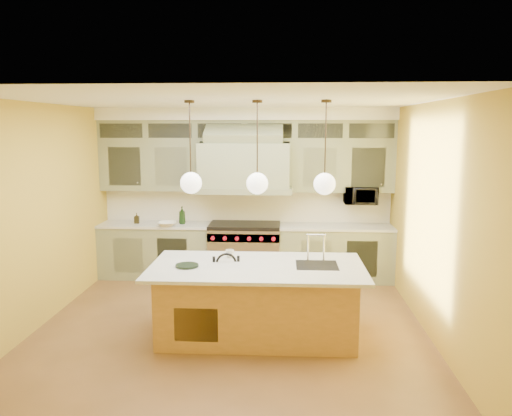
# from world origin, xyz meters

# --- Properties ---
(floor) EXTENTS (5.00, 5.00, 0.00)m
(floor) POSITION_xyz_m (0.00, 0.00, 0.00)
(floor) COLOR brown
(floor) RESTS_ON ground
(ceiling) EXTENTS (5.00, 5.00, 0.00)m
(ceiling) POSITION_xyz_m (0.00, 0.00, 2.90)
(ceiling) COLOR white
(ceiling) RESTS_ON wall_back
(wall_back) EXTENTS (5.00, 0.00, 5.00)m
(wall_back) POSITION_xyz_m (0.00, 2.50, 1.45)
(wall_back) COLOR gold
(wall_back) RESTS_ON ground
(wall_front) EXTENTS (5.00, 0.00, 5.00)m
(wall_front) POSITION_xyz_m (0.00, -2.50, 1.45)
(wall_front) COLOR gold
(wall_front) RESTS_ON ground
(wall_left) EXTENTS (0.00, 5.00, 5.00)m
(wall_left) POSITION_xyz_m (-2.50, 0.00, 1.45)
(wall_left) COLOR gold
(wall_left) RESTS_ON ground
(wall_right) EXTENTS (0.00, 5.00, 5.00)m
(wall_right) POSITION_xyz_m (2.50, 0.00, 1.45)
(wall_right) COLOR gold
(wall_right) RESTS_ON ground
(back_cabinetry) EXTENTS (5.00, 0.77, 2.90)m
(back_cabinetry) POSITION_xyz_m (0.00, 2.23, 1.43)
(back_cabinetry) COLOR gray
(back_cabinetry) RESTS_ON floor
(range) EXTENTS (1.20, 0.74, 0.96)m
(range) POSITION_xyz_m (0.00, 2.14, 0.49)
(range) COLOR silver
(range) RESTS_ON floor
(kitchen_island) EXTENTS (2.62, 1.39, 1.35)m
(kitchen_island) POSITION_xyz_m (0.36, -0.25, 0.47)
(kitchen_island) COLOR olive
(kitchen_island) RESTS_ON floor
(counter_stool) EXTENTS (0.41, 0.41, 1.03)m
(counter_stool) POSITION_xyz_m (-0.02, -0.27, 0.58)
(counter_stool) COLOR black
(counter_stool) RESTS_ON floor
(microwave) EXTENTS (0.54, 0.37, 0.30)m
(microwave) POSITION_xyz_m (1.95, 2.25, 1.45)
(microwave) COLOR black
(microwave) RESTS_ON back_cabinetry
(oil_bottle_a) EXTENTS (0.12, 0.12, 0.30)m
(oil_bottle_a) POSITION_xyz_m (-1.08, 2.15, 1.09)
(oil_bottle_a) COLOR black
(oil_bottle_a) RESTS_ON back_cabinetry
(oil_bottle_b) EXTENTS (0.09, 0.09, 0.18)m
(oil_bottle_b) POSITION_xyz_m (-1.87, 2.15, 1.03)
(oil_bottle_b) COLOR black
(oil_bottle_b) RESTS_ON back_cabinetry
(fruit_bowl) EXTENTS (0.35, 0.35, 0.08)m
(fruit_bowl) POSITION_xyz_m (-1.29, 1.92, 0.98)
(fruit_bowl) COLOR silver
(fruit_bowl) RESTS_ON back_cabinetry
(cup) EXTENTS (0.12, 0.12, 0.10)m
(cup) POSITION_xyz_m (-0.02, 0.05, 0.97)
(cup) COLOR beige
(cup) RESTS_ON kitchen_island
(pendant_left) EXTENTS (0.26, 0.26, 1.11)m
(pendant_left) POSITION_xyz_m (-0.44, -0.25, 1.95)
(pendant_left) COLOR #2D2319
(pendant_left) RESTS_ON ceiling
(pendant_center) EXTENTS (0.26, 0.26, 1.11)m
(pendant_center) POSITION_xyz_m (0.36, -0.25, 1.95)
(pendant_center) COLOR #2D2319
(pendant_center) RESTS_ON ceiling
(pendant_right) EXTENTS (0.26, 0.26, 1.11)m
(pendant_right) POSITION_xyz_m (1.16, -0.25, 1.95)
(pendant_right) COLOR #2D2319
(pendant_right) RESTS_ON ceiling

